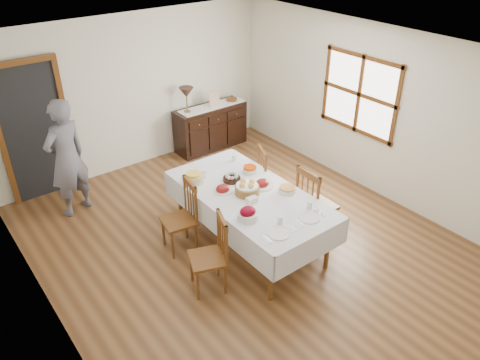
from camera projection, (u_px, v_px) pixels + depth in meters
ground at (244, 242)px, 6.44m from camera, size 6.00×6.00×0.00m
room_shell at (215, 125)px, 5.82m from camera, size 5.02×6.02×2.65m
dining_table at (249, 199)px, 6.08m from camera, size 1.19×2.34×0.80m
chair_left_near at (212, 254)px, 5.44m from camera, size 0.53×0.53×0.99m
chair_left_far at (182, 216)px, 6.11m from camera, size 0.47×0.47×0.99m
chair_right_near at (314, 203)px, 6.28m from camera, size 0.46×0.46×1.09m
chair_right_far at (271, 180)px, 6.85m from camera, size 0.58×0.58×1.05m
sideboard at (211, 127)px, 8.78m from camera, size 1.37×0.50×0.82m
person at (66, 155)px, 6.64m from camera, size 0.69×0.56×1.90m
bread_basket at (247, 189)px, 5.98m from camera, size 0.32×0.32×0.19m
egg_basket at (232, 178)px, 6.28m from camera, size 0.24×0.24×0.10m
ham_platter_a at (223, 189)px, 6.06m from camera, size 0.26×0.26×0.11m
ham_platter_b at (262, 184)px, 6.18m from camera, size 0.31×0.31×0.11m
beet_bowl at (248, 214)px, 5.50m from camera, size 0.24×0.24×0.16m
carrot_bowl at (250, 170)px, 6.47m from camera, size 0.20×0.20×0.10m
pineapple_bowl at (194, 178)px, 6.24m from camera, size 0.26×0.26×0.14m
casserole_dish at (287, 189)px, 6.04m from camera, size 0.22×0.22×0.07m
butter_dish at (252, 200)px, 5.83m from camera, size 0.14×0.09×0.07m
setting_left at (279, 229)px, 5.32m from camera, size 0.42×0.31×0.10m
setting_right at (309, 214)px, 5.59m from camera, size 0.42×0.31×0.10m
glass_far_a at (204, 174)px, 6.36m from camera, size 0.07×0.07×0.11m
glass_far_b at (234, 158)px, 6.77m from camera, size 0.07×0.07×0.10m
runner at (212, 106)px, 8.58m from camera, size 1.30×0.35×0.01m
table_lamp at (186, 93)px, 8.16m from camera, size 0.26×0.26×0.46m
picture_frame at (214, 99)px, 8.51m from camera, size 0.22×0.08×0.28m
deco_bowl at (232, 99)px, 8.81m from camera, size 0.20×0.20×0.06m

